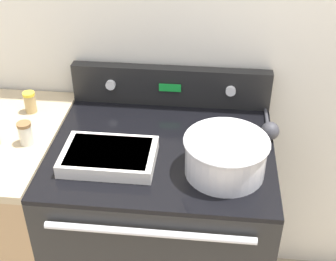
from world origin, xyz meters
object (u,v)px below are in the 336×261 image
(mixing_bowl, at_px, (226,154))
(spice_jar_brown_cap, at_px, (25,133))
(casserole_dish, at_px, (109,156))
(spice_jar_yellow_cap, at_px, (30,102))
(ladle, at_px, (269,129))

(mixing_bowl, xyz_separation_m, spice_jar_brown_cap, (-0.72, 0.08, -0.02))
(mixing_bowl, xyz_separation_m, casserole_dish, (-0.40, 0.01, -0.05))
(casserole_dish, xyz_separation_m, spice_jar_yellow_cap, (-0.38, 0.28, 0.03))
(mixing_bowl, xyz_separation_m, spice_jar_yellow_cap, (-0.78, 0.29, -0.02))
(ladle, distance_m, spice_jar_brown_cap, 0.90)
(casserole_dish, bearing_deg, spice_jar_yellow_cap, 143.52)
(spice_jar_yellow_cap, bearing_deg, casserole_dish, -36.48)
(ladle, height_order, spice_jar_yellow_cap, spice_jar_yellow_cap)
(ladle, bearing_deg, spice_jar_brown_cap, -169.56)
(mixing_bowl, distance_m, spice_jar_yellow_cap, 0.83)
(casserole_dish, distance_m, ladle, 0.61)
(mixing_bowl, xyz_separation_m, ladle, (0.17, 0.24, -0.05))
(mixing_bowl, height_order, spice_jar_yellow_cap, mixing_bowl)
(ladle, relative_size, spice_jar_yellow_cap, 3.75)
(mixing_bowl, distance_m, spice_jar_brown_cap, 0.72)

